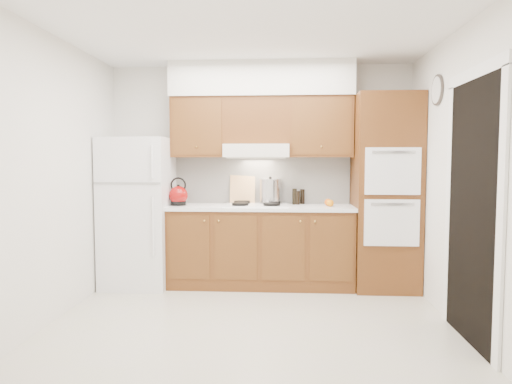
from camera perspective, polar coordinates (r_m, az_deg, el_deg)
floor at (r=4.32m, az=-0.57°, el=-15.81°), size 3.60×3.60×0.00m
ceiling at (r=4.22m, az=-0.60°, el=19.57°), size 3.60×3.60×0.00m
wall_back at (r=5.57m, az=0.51°, el=2.29°), size 3.60×0.02×2.60m
wall_left at (r=4.57m, az=-23.74°, el=1.58°), size 0.02×3.00×2.60m
wall_right at (r=4.33m, az=23.89°, el=1.46°), size 0.02×3.00×2.60m
fridge at (r=5.50m, az=-14.49°, el=-2.45°), size 0.75×0.72×1.72m
base_cabinets at (r=5.36m, az=0.60°, el=-6.92°), size 2.11×0.60×0.90m
countertop at (r=5.28m, az=0.60°, el=-1.93°), size 2.13×0.62×0.04m
backsplash at (r=5.56m, az=0.76°, el=1.46°), size 2.11×0.03×0.56m
oven_cabinet at (r=5.37m, az=15.85°, el=-0.06°), size 0.70×0.65×2.20m
upper_cab_left at (r=5.50m, az=-7.11°, el=7.97°), size 0.63×0.33×0.70m
upper_cab_right at (r=5.42m, az=8.06°, el=8.02°), size 0.73×0.33×0.70m
range_hood at (r=5.34m, az=0.11°, el=5.17°), size 0.75×0.45×0.15m
upper_cab_over_hood at (r=5.42m, az=0.15°, el=8.86°), size 0.75×0.33×0.55m
soffit at (r=5.47m, az=0.68°, el=13.84°), size 2.13×0.36×0.40m
cooktop at (r=5.30m, az=0.07°, el=-1.63°), size 0.74×0.50×0.01m
doorway at (r=4.02m, az=25.37°, el=-2.32°), size 0.02×0.90×2.10m
wall_clock at (r=4.89m, az=21.72°, el=11.76°), size 0.02×0.30×0.30m
kettle at (r=5.36m, az=-9.68°, el=-0.41°), size 0.25×0.25×0.22m
cutting_board at (r=5.54m, az=-1.69°, el=0.63°), size 0.30×0.11×0.40m
stock_pot at (r=5.44m, az=1.79°, el=0.16°), size 0.31×0.31×0.26m
condiment_a at (r=5.44m, az=4.84°, el=-0.57°), size 0.07×0.07×0.19m
condiment_b at (r=5.53m, az=5.81°, el=-0.56°), size 0.07×0.07×0.18m
condiment_c at (r=5.44m, az=5.20°, el=-0.71°), size 0.07×0.07×0.16m
orange_near at (r=5.23m, az=9.26°, el=-1.38°), size 0.08×0.08×0.08m
orange_far at (r=5.32m, az=8.99°, el=-1.28°), size 0.09×0.09×0.08m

